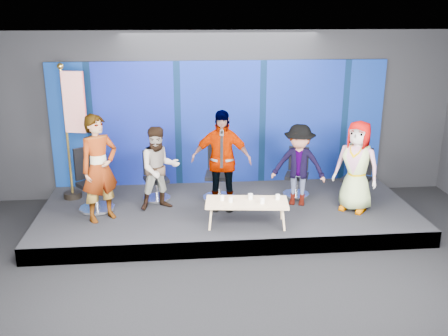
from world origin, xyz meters
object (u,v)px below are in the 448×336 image
Objects in this scene: chair_c at (219,180)px; chair_d at (297,180)px; chair_b at (156,184)px; mug_c at (251,196)px; mug_a at (222,198)px; panelist_c at (221,160)px; coffee_table at (247,203)px; panelist_d at (299,165)px; flag_stand at (73,129)px; panelist_a at (99,168)px; panelist_b at (159,168)px; chair_a at (94,190)px; mug_e at (278,197)px; chair_e at (356,184)px; panelist_e at (357,166)px; mug_d at (262,201)px; mug_b at (231,200)px.

chair_c is 1.20× the size of chair_d.
chair_b reaches higher than mug_c.
mug_a is at bearing -84.04° from chair_c.
chair_c is at bearing -19.87° from chair_b.
panelist_c is 1.28× the size of coffee_table.
mug_a is at bearing -122.41° from chair_d.
panelist_c is 1.49m from panelist_d.
chair_c is 2.98m from flag_stand.
panelist_a is 1.30× the size of coffee_table.
chair_b is 1.25m from chair_c.
coffee_table is (1.51, -0.91, -0.39)m from panelist_b.
coffee_table is at bearing -55.90° from chair_a.
panelist_d is at bearing 56.25° from mug_e.
panelist_b is at bearing -7.97° from flag_stand.
panelist_d is 1.05m from mug_e.
chair_d reaches higher than mug_e.
panelist_b is 1.88m from flag_stand.
panelist_b is 1.81m from coffee_table.
panelist_b reaches higher than chair_e.
panelist_e reaches higher than mug_e.
mug_c is (0.08, 0.10, 0.08)m from coffee_table.
mug_d is at bearing -18.04° from mug_a.
panelist_c is (-0.01, -0.51, 0.56)m from chair_c.
chair_a reaches higher than mug_a.
panelist_a is 2.35m from mug_b.
panelist_d is (2.72, -0.53, 0.47)m from chair_b.
chair_c is 12.00× the size of mug_c.
chair_c is 12.74× the size of mug_e.
chair_a reaches higher than chair_b.
chair_c is (1.15, 0.39, -0.40)m from panelist_b.
mug_a is at bearing 141.24° from mug_b.
chair_b is 0.37× the size of flag_stand.
panelist_e reaches higher than mug_a.
panelist_d is at bearing -30.70° from panelist_a.
chair_e is at bearing -36.65° from chair_a.
chair_a is 2.47m from mug_a.
chair_e is 11.45× the size of mug_e.
panelist_e reaches higher than chair_d.
chair_d is (1.57, 0.06, -0.06)m from chair_c.
panelist_a is at bearing -147.16° from chair_d.
chair_a is 12.78× the size of mug_d.
flag_stand is at bearing 83.09° from panelist_a.
panelist_d reaches higher than coffee_table.
panelist_b reaches higher than panelist_d.
flag_stand is at bearing 172.56° from panelist_c.
chair_a is 0.44× the size of flag_stand.
panelist_e reaches higher than mug_b.
panelist_b is at bearing -147.47° from panelist_e.
flag_stand is (-3.15, 1.58, 1.01)m from coffee_table.
coffee_table is (-2.09, -0.49, -0.45)m from panelist_e.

